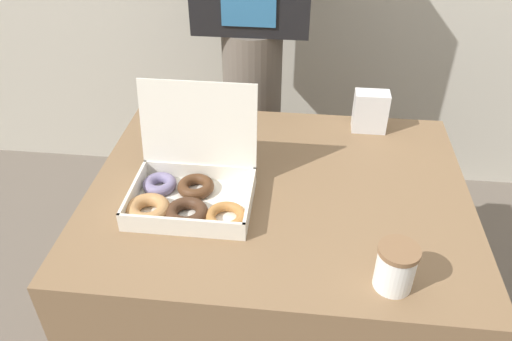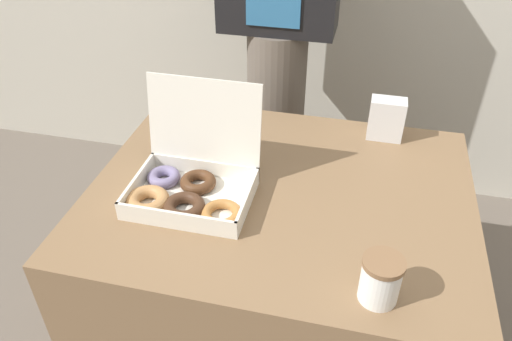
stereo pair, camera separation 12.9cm
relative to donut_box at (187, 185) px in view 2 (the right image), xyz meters
The scene contains 5 objects.
table 0.47m from the donut_box, 22.03° to the left, with size 1.05×0.85×0.71m.
donut_box is the anchor object (origin of this frame).
coffee_cup 0.56m from the donut_box, 24.00° to the right, with size 0.09×0.09×0.11m.
napkin_holder 0.67m from the donut_box, 40.82° to the left, with size 0.11×0.06×0.13m.
person_customer 0.85m from the donut_box, 84.62° to the left, with size 0.43×0.24×1.69m.
Camera 2 is at (0.19, -1.07, 1.57)m, focal length 35.00 mm.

